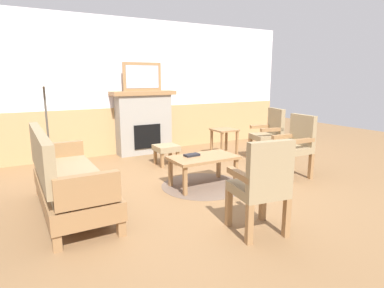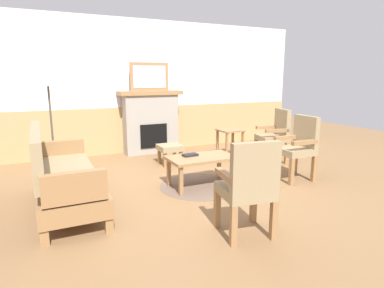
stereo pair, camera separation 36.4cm
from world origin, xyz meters
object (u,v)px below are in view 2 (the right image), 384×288
(book_on_table, at_px, (190,155))
(armchair_by_window_left, at_px, (299,145))
(footstool, at_px, (170,149))
(armchair_near_fireplace, at_px, (275,133))
(coffee_table, at_px, (202,160))
(armchair_front_left, at_px, (249,184))
(fireplace, at_px, (151,121))
(side_table, at_px, (230,135))
(floor_lamp_by_couch, at_px, (48,84))
(framed_picture, at_px, (149,77))
(couch, at_px, (63,177))

(book_on_table, bearing_deg, armchair_by_window_left, -14.77)
(footstool, xyz_separation_m, armchair_near_fireplace, (1.84, -0.65, 0.25))
(coffee_table, distance_m, armchair_front_left, 1.58)
(fireplace, xyz_separation_m, side_table, (1.28, -1.05, -0.22))
(coffee_table, relative_size, side_table, 1.75)
(armchair_by_window_left, bearing_deg, armchair_near_fireplace, 69.43)
(coffee_table, xyz_separation_m, footstool, (0.03, 1.31, -0.10))
(armchair_near_fireplace, xyz_separation_m, armchair_front_left, (-2.15, -2.20, 0.00))
(book_on_table, xyz_separation_m, armchair_front_left, (-0.15, -1.64, 0.08))
(floor_lamp_by_couch, bearing_deg, armchair_by_window_left, -25.54)
(coffee_table, height_order, side_table, side_table)
(fireplace, relative_size, armchair_by_window_left, 1.33)
(framed_picture, relative_size, couch, 0.44)
(footstool, xyz_separation_m, side_table, (1.28, 0.01, 0.15))
(side_table, bearing_deg, book_on_table, -139.65)
(footstool, bearing_deg, armchair_by_window_left, -48.07)
(fireplace, relative_size, floor_lamp_by_couch, 0.77)
(side_table, bearing_deg, armchair_front_left, -118.95)
(armchair_near_fireplace, distance_m, side_table, 0.88)
(armchair_front_left, distance_m, floor_lamp_by_couch, 3.38)
(coffee_table, distance_m, armchair_near_fireplace, 1.98)
(armchair_near_fireplace, bearing_deg, floor_lamp_by_couch, 170.41)
(fireplace, relative_size, footstool, 3.25)
(armchair_by_window_left, xyz_separation_m, floor_lamp_by_couch, (-3.39, 1.62, 0.91))
(couch, height_order, book_on_table, couch)
(fireplace, height_order, armchair_front_left, fireplace)
(fireplace, bearing_deg, book_on_table, -94.05)
(couch, xyz_separation_m, armchair_front_left, (1.57, -1.51, 0.14))
(footstool, xyz_separation_m, armchair_front_left, (-0.31, -2.85, 0.25))
(fireplace, relative_size, coffee_table, 1.35)
(side_table, relative_size, floor_lamp_by_couch, 0.33)
(fireplace, xyz_separation_m, framed_picture, (0.00, 0.00, 0.91))
(couch, relative_size, footstool, 4.50)
(armchair_front_left, height_order, floor_lamp_by_couch, floor_lamp_by_couch)
(armchair_front_left, relative_size, floor_lamp_by_couch, 0.58)
(armchair_by_window_left, relative_size, floor_lamp_by_couch, 0.58)
(coffee_table, bearing_deg, armchair_front_left, -100.33)
(couch, bearing_deg, footstool, 35.51)
(coffee_table, bearing_deg, book_on_table, 143.47)
(fireplace, xyz_separation_m, footstool, (-0.00, -1.07, -0.37))
(armchair_near_fireplace, bearing_deg, framed_picture, 136.93)
(floor_lamp_by_couch, bearing_deg, book_on_table, -34.07)
(couch, xyz_separation_m, side_table, (3.16, 1.36, 0.04))
(fireplace, height_order, armchair_near_fireplace, fireplace)
(book_on_table, height_order, footstool, book_on_table)
(framed_picture, xyz_separation_m, footstool, (-0.00, -1.07, -1.28))
(floor_lamp_by_couch, bearing_deg, armchair_front_left, -60.37)
(framed_picture, bearing_deg, book_on_table, -94.05)
(framed_picture, xyz_separation_m, floor_lamp_by_couch, (-1.92, -1.08, -0.11))
(book_on_table, xyz_separation_m, footstool, (0.16, 1.21, -0.17))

